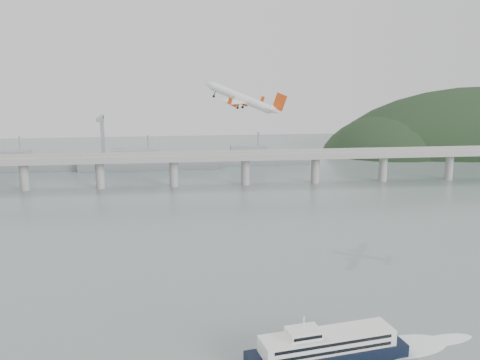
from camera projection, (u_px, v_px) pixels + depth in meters
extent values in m
plane|color=slate|center=(257.00, 312.00, 199.20)|extent=(900.00, 900.00, 0.00)
cube|color=gray|center=(217.00, 157.00, 388.80)|extent=(800.00, 22.00, 2.20)
cube|color=gray|center=(218.00, 157.00, 378.18)|extent=(800.00, 0.60, 1.80)
cube|color=gray|center=(216.00, 152.00, 398.55)|extent=(800.00, 0.60, 1.80)
cylinder|color=gray|center=(24.00, 176.00, 376.99)|extent=(6.00, 6.00, 21.00)
cylinder|color=gray|center=(100.00, 175.00, 382.41)|extent=(6.00, 6.00, 21.00)
cylinder|color=gray|center=(174.00, 173.00, 387.84)|extent=(6.00, 6.00, 21.00)
cylinder|color=gray|center=(245.00, 171.00, 393.26)|extent=(6.00, 6.00, 21.00)
cylinder|color=gray|center=(315.00, 170.00, 398.69)|extent=(6.00, 6.00, 21.00)
cylinder|color=gray|center=(383.00, 168.00, 404.11)|extent=(6.00, 6.00, 21.00)
cylinder|color=gray|center=(449.00, 167.00, 409.54)|extent=(6.00, 6.00, 21.00)
ellipsoid|color=black|center=(392.00, 164.00, 531.15)|extent=(140.00, 110.00, 96.00)
cube|color=gray|center=(22.00, 165.00, 443.91)|extent=(95.67, 20.15, 8.00)
cube|color=gray|center=(8.00, 155.00, 441.13)|extent=(33.90, 15.02, 8.00)
cylinder|color=gray|center=(20.00, 145.00, 440.41)|extent=(1.60, 1.60, 14.00)
cube|color=gray|center=(149.00, 164.00, 449.91)|extent=(110.55, 21.43, 8.00)
cube|color=gray|center=(135.00, 154.00, 446.97)|extent=(39.01, 16.73, 8.00)
cylinder|color=gray|center=(148.00, 144.00, 446.41)|extent=(1.60, 1.60, 14.00)
cube|color=gray|center=(258.00, 159.00, 469.37)|extent=(85.00, 13.60, 8.00)
cube|color=gray|center=(248.00, 150.00, 466.70)|extent=(29.75, 11.90, 8.00)
cylinder|color=gray|center=(258.00, 140.00, 465.88)|extent=(1.60, 1.60, 14.00)
cube|color=gray|center=(103.00, 138.00, 476.02)|extent=(3.00, 3.00, 40.00)
cube|color=gray|center=(100.00, 119.00, 462.39)|extent=(3.00, 28.00, 3.00)
cube|color=black|center=(327.00, 354.00, 167.71)|extent=(50.09, 20.34, 3.90)
cube|color=white|center=(327.00, 341.00, 166.75)|extent=(42.07, 17.01, 4.88)
cube|color=black|center=(335.00, 345.00, 161.87)|extent=(36.49, 6.86, 0.98)
cube|color=black|center=(335.00, 352.00, 162.38)|extent=(36.49, 6.86, 0.98)
cube|color=black|center=(321.00, 329.00, 171.08)|extent=(36.49, 6.86, 0.98)
cube|color=black|center=(320.00, 336.00, 171.59)|extent=(36.49, 6.86, 0.98)
cube|color=white|center=(303.00, 333.00, 163.74)|extent=(10.83, 8.48, 2.54)
cube|color=black|center=(308.00, 338.00, 160.50)|extent=(8.66, 1.70, 0.98)
cylinder|color=white|center=(304.00, 323.00, 163.06)|extent=(0.57, 0.57, 3.90)
ellipsoid|color=white|center=(406.00, 346.00, 175.83)|extent=(30.18, 18.90, 0.20)
ellipsoid|color=white|center=(443.00, 340.00, 179.69)|extent=(22.00, 10.72, 0.20)
cylinder|color=silver|center=(241.00, 98.00, 262.91)|extent=(28.14, 20.96, 14.22)
cone|color=silver|center=(209.00, 84.00, 268.63)|extent=(6.95, 6.48, 5.39)
cone|color=silver|center=(276.00, 111.00, 256.85)|extent=(7.79, 6.78, 5.76)
cube|color=silver|center=(242.00, 101.00, 262.89)|extent=(24.02, 36.02, 4.12)
cube|color=silver|center=(275.00, 109.00, 256.98)|extent=(9.84, 13.52, 2.12)
cube|color=#CC410D|center=(280.00, 102.00, 255.53)|extent=(6.56, 3.74, 8.62)
cylinder|color=#CC410D|center=(243.00, 102.00, 269.50)|extent=(5.89, 5.13, 4.05)
cylinder|color=black|center=(239.00, 101.00, 270.25)|extent=(2.40, 2.75, 2.60)
cube|color=silver|center=(244.00, 100.00, 269.17)|extent=(2.84, 1.80, 2.22)
cylinder|color=#CC410D|center=(233.00, 103.00, 258.27)|extent=(5.89, 5.13, 4.05)
cylinder|color=black|center=(228.00, 101.00, 259.02)|extent=(2.40, 2.75, 2.60)
cube|color=silver|center=(233.00, 101.00, 257.94)|extent=(2.84, 1.80, 2.22)
cylinder|color=black|center=(243.00, 105.00, 266.14)|extent=(1.36, 0.89, 2.72)
cylinder|color=black|center=(243.00, 107.00, 266.50)|extent=(1.61, 1.15, 1.60)
cylinder|color=black|center=(238.00, 105.00, 260.83)|extent=(1.36, 0.89, 2.72)
cylinder|color=black|center=(238.00, 108.00, 261.19)|extent=(1.61, 1.15, 1.60)
cylinder|color=black|center=(215.00, 94.00, 268.13)|extent=(1.36, 0.89, 2.72)
cylinder|color=black|center=(214.00, 96.00, 268.49)|extent=(1.61, 1.15, 1.60)
cube|color=#CC410D|center=(262.00, 99.00, 279.13)|extent=(2.41, 1.42, 3.16)
cube|color=#CC410D|center=(230.00, 101.00, 244.42)|extent=(2.41, 1.42, 3.16)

